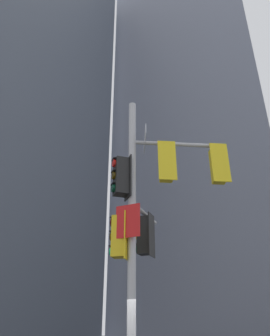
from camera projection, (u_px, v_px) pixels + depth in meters
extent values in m
cube|color=slate|center=(198.00, 138.00, 36.50)|extent=(14.30, 14.30, 42.08)
cylinder|color=#B2B2B5|center=(132.00, 237.00, 7.70)|extent=(0.20, 0.20, 7.78)
cylinder|color=#B2B2B5|center=(179.00, 144.00, 8.94)|extent=(2.35, 1.32, 0.11)
cylinder|color=#B2B2B5|center=(144.00, 214.00, 8.86)|extent=(0.17, 1.89, 0.11)
cube|color=yellow|center=(167.00, 160.00, 8.48)|extent=(0.44, 0.25, 1.14)
cube|color=yellow|center=(166.00, 163.00, 8.65)|extent=(0.46, 0.46, 1.00)
cylinder|color=#360605|center=(164.00, 155.00, 8.98)|extent=(0.20, 0.15, 0.20)
cube|color=black|center=(164.00, 151.00, 9.04)|extent=(0.23, 0.17, 0.02)
cylinder|color=yellow|center=(165.00, 166.00, 8.83)|extent=(0.20, 0.15, 0.20)
cube|color=black|center=(164.00, 163.00, 8.89)|extent=(0.23, 0.17, 0.02)
cylinder|color=#06311C|center=(165.00, 178.00, 8.68)|extent=(0.20, 0.15, 0.20)
cube|color=black|center=(165.00, 174.00, 8.73)|extent=(0.23, 0.17, 0.02)
cube|color=yellow|center=(220.00, 162.00, 8.59)|extent=(0.44, 0.25, 1.14)
cube|color=yellow|center=(218.00, 165.00, 8.76)|extent=(0.46, 0.46, 1.00)
cylinder|color=red|center=(214.00, 157.00, 9.10)|extent=(0.20, 0.15, 0.20)
cube|color=black|center=(214.00, 154.00, 9.15)|extent=(0.23, 0.17, 0.02)
cylinder|color=#3C2C06|center=(216.00, 168.00, 8.94)|extent=(0.20, 0.15, 0.20)
cube|color=black|center=(215.00, 165.00, 9.00)|extent=(0.23, 0.17, 0.02)
cylinder|color=#06311C|center=(217.00, 180.00, 8.79)|extent=(0.20, 0.15, 0.20)
cube|color=black|center=(216.00, 176.00, 8.85)|extent=(0.23, 0.17, 0.02)
cube|color=black|center=(152.00, 235.00, 8.54)|extent=(0.05, 0.48, 1.14)
cube|color=black|center=(145.00, 235.00, 8.60)|extent=(0.35, 0.35, 1.00)
cylinder|color=#360605|center=(138.00, 223.00, 8.82)|extent=(0.07, 0.20, 0.20)
cube|color=black|center=(137.00, 219.00, 8.87)|extent=(0.08, 0.22, 0.02)
cylinder|color=yellow|center=(138.00, 236.00, 8.66)|extent=(0.07, 0.20, 0.20)
cube|color=black|center=(138.00, 232.00, 8.72)|extent=(0.08, 0.22, 0.02)
cylinder|color=#06311C|center=(138.00, 249.00, 8.51)|extent=(0.07, 0.20, 0.20)
cube|color=black|center=(138.00, 245.00, 8.57)|extent=(0.08, 0.22, 0.02)
cube|color=black|center=(128.00, 178.00, 8.33)|extent=(0.35, 0.38, 1.14)
cube|color=black|center=(121.00, 177.00, 8.28)|extent=(0.48, 0.48, 1.00)
cylinder|color=red|center=(114.00, 163.00, 8.37)|extent=(0.18, 0.19, 0.20)
cube|color=black|center=(114.00, 159.00, 8.42)|extent=(0.20, 0.21, 0.02)
cylinder|color=#3C2C06|center=(114.00, 176.00, 8.22)|extent=(0.18, 0.19, 0.20)
cube|color=black|center=(113.00, 171.00, 8.27)|extent=(0.20, 0.21, 0.02)
cylinder|color=#06311C|center=(113.00, 188.00, 8.06)|extent=(0.18, 0.19, 0.20)
cube|color=black|center=(113.00, 184.00, 8.11)|extent=(0.20, 0.21, 0.02)
cube|color=gold|center=(127.00, 236.00, 7.73)|extent=(0.10, 0.48, 1.14)
cube|color=gold|center=(120.00, 236.00, 7.78)|extent=(0.38, 0.38, 1.00)
cylinder|color=#360605|center=(112.00, 223.00, 7.98)|extent=(0.09, 0.21, 0.20)
cube|color=black|center=(112.00, 218.00, 8.03)|extent=(0.10, 0.23, 0.02)
cylinder|color=#3C2C06|center=(112.00, 237.00, 7.83)|extent=(0.09, 0.21, 0.20)
cube|color=black|center=(112.00, 232.00, 7.88)|extent=(0.10, 0.23, 0.02)
cylinder|color=#19C672|center=(112.00, 252.00, 7.67)|extent=(0.09, 0.21, 0.20)
cube|color=black|center=(111.00, 246.00, 7.73)|extent=(0.10, 0.23, 0.02)
cube|color=white|center=(145.00, 139.00, 8.89)|extent=(0.49, 1.07, 0.28)
cube|color=#19479E|center=(145.00, 139.00, 8.89)|extent=(0.47, 1.03, 0.24)
cube|color=red|center=(128.00, 221.00, 7.66)|extent=(0.64, 0.05, 0.80)
cube|color=white|center=(128.00, 221.00, 7.66)|extent=(0.60, 0.04, 0.76)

